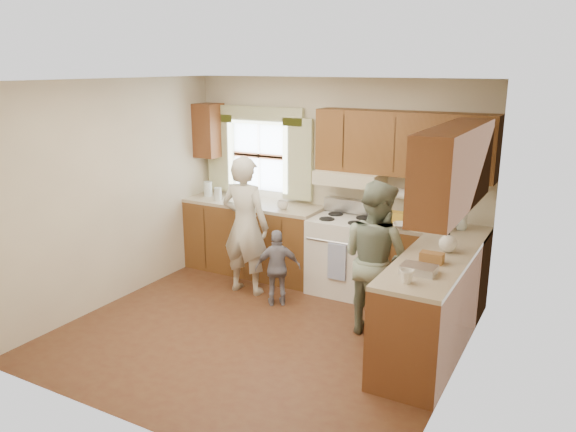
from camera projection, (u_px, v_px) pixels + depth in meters
The scene contains 6 objects.
room at pixel (259, 214), 5.38m from camera, with size 3.80×3.80×3.80m.
kitchen_fixtures at pixel (359, 235), 6.12m from camera, with size 3.80×2.25×2.15m.
stove at pixel (345, 254), 6.66m from camera, with size 0.76×0.67×1.07m.
woman_left at pixel (245, 226), 6.55m from camera, with size 0.60×0.39×1.64m, color beige.
woman_right at pixel (376, 259), 5.54m from camera, with size 0.76×0.60×1.57m, color #243F2D.
child at pixel (278, 268), 6.27m from camera, with size 0.51×0.21×0.88m, color gray.
Camera 1 is at (2.76, -4.42, 2.64)m, focal length 35.00 mm.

